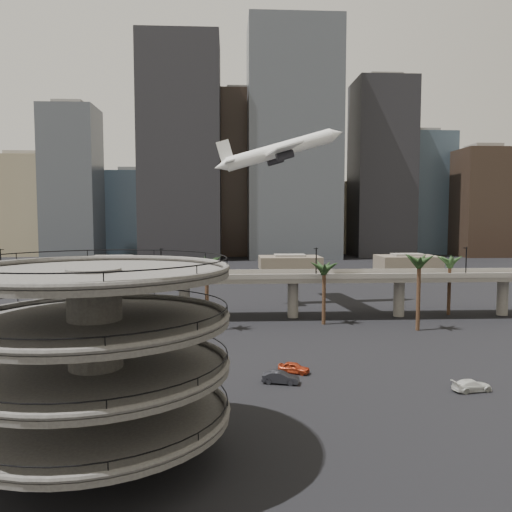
{
  "coord_description": "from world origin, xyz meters",
  "views": [
    {
      "loc": [
        -1.98,
        -45.01,
        20.4
      ],
      "look_at": [
        1.99,
        28.0,
        14.71
      ],
      "focal_mm": 35.0,
      "sensor_mm": 36.0,
      "label": 1
    }
  ],
  "objects": [
    {
      "name": "car_c",
      "position": [
        26.45,
        10.68,
        0.68
      ],
      "size": [
        4.95,
        2.66,
        1.36
      ],
      "primitive_type": "imported",
      "rotation": [
        0.0,
        0.0,
        1.74
      ],
      "color": "silver",
      "rests_on": "ground"
    },
    {
      "name": "parking_ramp",
      "position": [
        -13.0,
        -4.0,
        9.84
      ],
      "size": [
        22.2,
        22.2,
        17.35
      ],
      "color": "#464441",
      "rests_on": "ground"
    },
    {
      "name": "palm_trees",
      "position": [
        21.48,
        47.47,
        11.3
      ],
      "size": [
        54.4,
        18.4,
        14.0
      ],
      "color": "#482E1E",
      "rests_on": "ground"
    },
    {
      "name": "skyline",
      "position": [
        15.11,
        217.08,
        42.83
      ],
      "size": [
        269.0,
        86.0,
        117.18
      ],
      "color": "#807358",
      "rests_on": "ground"
    },
    {
      "name": "car_a",
      "position": [
        6.46,
        18.66,
        0.71
      ],
      "size": [
        4.47,
        3.29,
        1.41
      ],
      "primitive_type": "imported",
      "rotation": [
        0.0,
        0.0,
        1.13
      ],
      "color": "#B03719",
      "rests_on": "ground"
    },
    {
      "name": "ground",
      "position": [
        0.0,
        0.0,
        0.0
      ],
      "size": [
        700.0,
        700.0,
        0.0
      ],
      "primitive_type": "plane",
      "color": "black",
      "rests_on": "ground"
    },
    {
      "name": "low_buildings",
      "position": [
        6.89,
        142.3,
        2.86
      ],
      "size": [
        135.0,
        27.5,
        6.8
      ],
      "color": "brown",
      "rests_on": "ground"
    },
    {
      "name": "overpass",
      "position": [
        0.0,
        55.0,
        7.34
      ],
      "size": [
        130.0,
        9.3,
        14.7
      ],
      "color": "slate",
      "rests_on": "ground"
    },
    {
      "name": "car_b",
      "position": [
        4.29,
        14.62,
        0.75
      ],
      "size": [
        4.78,
        2.62,
        1.49
      ],
      "primitive_type": "imported",
      "rotation": [
        0.0,
        0.0,
        1.33
      ],
      "color": "#222328",
      "rests_on": "ground"
    },
    {
      "name": "airborne_jet",
      "position": [
        9.51,
        69.46,
        35.53
      ],
      "size": [
        30.8,
        27.48,
        11.74
      ],
      "rotation": [
        0.0,
        -0.29,
        0.12
      ],
      "color": "white",
      "rests_on": "ground"
    }
  ]
}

